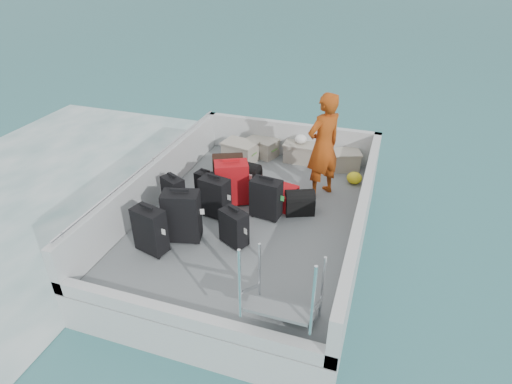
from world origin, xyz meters
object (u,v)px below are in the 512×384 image
(suitcase_3, at_px, (182,217))
(passenger, at_px, (323,146))
(suitcase_1, at_px, (174,194))
(suitcase_4, at_px, (215,198))
(suitcase_2, at_px, (206,186))
(suitcase_5, at_px, (232,183))
(crate_2, at_px, (300,153))
(crate_1, at_px, (263,148))
(crate_3, at_px, (343,161))
(suitcase_7, at_px, (266,199))
(suitcase_6, at_px, (234,228))
(crate_0, at_px, (240,152))
(suitcase_0, at_px, (150,231))
(suitcase_8, at_px, (273,194))

(suitcase_3, distance_m, passenger, 2.64)
(suitcase_1, distance_m, suitcase_4, 0.73)
(suitcase_4, bearing_deg, suitcase_2, 141.39)
(suitcase_5, height_order, crate_2, suitcase_5)
(suitcase_4, relative_size, crate_1, 1.18)
(crate_2, distance_m, crate_3, 0.89)
(passenger, bearing_deg, suitcase_5, -20.47)
(suitcase_2, bearing_deg, suitcase_7, 3.79)
(suitcase_5, distance_m, passenger, 1.65)
(suitcase_5, distance_m, suitcase_6, 1.17)
(crate_0, distance_m, crate_3, 2.06)
(suitcase_7, bearing_deg, crate_2, 95.80)
(suitcase_0, height_order, crate_2, suitcase_0)
(suitcase_3, relative_size, crate_1, 1.41)
(suitcase_5, bearing_deg, crate_0, 79.45)
(suitcase_8, bearing_deg, crate_2, 10.11)
(suitcase_0, relative_size, suitcase_7, 1.06)
(suitcase_5, distance_m, suitcase_8, 0.73)
(crate_1, bearing_deg, suitcase_2, -101.38)
(suitcase_2, height_order, crate_0, suitcase_2)
(suitcase_3, relative_size, suitcase_7, 1.20)
(suitcase_2, distance_m, crate_2, 2.29)
(suitcase_0, relative_size, suitcase_3, 0.88)
(suitcase_5, relative_size, crate_0, 1.19)
(crate_0, height_order, crate_3, crate_0)
(crate_0, distance_m, passenger, 2.07)
(suitcase_4, height_order, passenger, passenger)
(suitcase_3, bearing_deg, suitcase_7, 29.69)
(suitcase_8, bearing_deg, suitcase_3, 158.83)
(crate_3, bearing_deg, suitcase_2, -137.84)
(suitcase_6, relative_size, crate_0, 0.90)
(suitcase_3, distance_m, crate_2, 3.30)
(suitcase_3, bearing_deg, crate_3, 43.02)
(suitcase_2, relative_size, suitcase_6, 0.89)
(suitcase_3, height_order, suitcase_5, suitcase_3)
(passenger, bearing_deg, crate_3, -153.94)
(suitcase_0, xyz_separation_m, suitcase_7, (1.29, 1.37, -0.02))
(suitcase_8, height_order, crate_1, crate_1)
(suitcase_6, bearing_deg, suitcase_7, 101.90)
(suitcase_3, distance_m, suitcase_6, 0.78)
(crate_2, bearing_deg, suitcase_4, -109.26)
(suitcase_2, xyz_separation_m, crate_1, (0.39, 1.96, -0.08))
(suitcase_6, distance_m, suitcase_7, 0.87)
(crate_3, bearing_deg, passenger, -103.49)
(suitcase_1, distance_m, crate_2, 2.87)
(crate_2, bearing_deg, crate_0, -161.47)
(suitcase_3, height_order, crate_2, suitcase_3)
(suitcase_0, height_order, passenger, passenger)
(suitcase_6, height_order, crate_3, suitcase_6)
(crate_0, xyz_separation_m, crate_2, (1.15, 0.38, -0.01))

